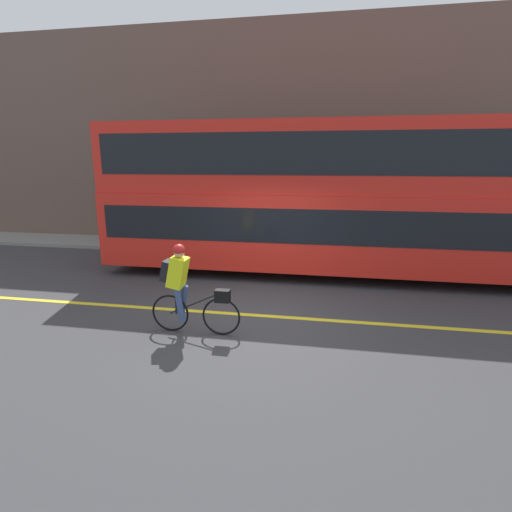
% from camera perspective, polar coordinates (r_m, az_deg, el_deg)
% --- Properties ---
extents(ground_plane, '(80.00, 80.00, 0.00)m').
position_cam_1_polar(ground_plane, '(8.20, 0.26, -8.16)').
color(ground_plane, '#38383A').
extents(road_center_line, '(50.00, 0.14, 0.01)m').
position_cam_1_polar(road_center_line, '(8.08, 0.10, -8.46)').
color(road_center_line, yellow).
rests_on(road_center_line, ground_plane).
extents(sidewalk_curb, '(60.00, 1.89, 0.12)m').
position_cam_1_polar(sidewalk_curb, '(13.74, 4.55, 0.98)').
color(sidewalk_curb, gray).
rests_on(sidewalk_curb, ground_plane).
extents(building_facade, '(60.00, 0.30, 7.62)m').
position_cam_1_polar(building_facade, '(14.53, 5.30, 16.55)').
color(building_facade, brown).
rests_on(building_facade, ground_plane).
extents(bus, '(11.63, 2.46, 3.97)m').
position_cam_1_polar(bus, '(10.70, 9.73, 8.86)').
color(bus, black).
rests_on(bus, ground_plane).
extents(cyclist_on_bike, '(1.64, 0.32, 1.63)m').
position_cam_1_polar(cyclist_on_bike, '(7.15, -10.10, -4.22)').
color(cyclist_on_bike, black).
rests_on(cyclist_on_bike, ground_plane).
extents(street_sign_post, '(0.36, 0.09, 2.67)m').
position_cam_1_polar(street_sign_post, '(13.33, 12.53, 7.06)').
color(street_sign_post, '#59595B').
rests_on(street_sign_post, sidewalk_curb).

